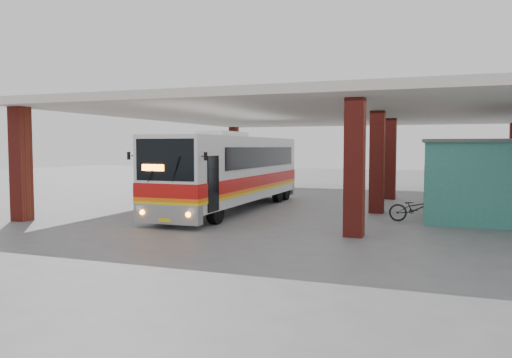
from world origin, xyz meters
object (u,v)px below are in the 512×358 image
object	(u,v)px
coach_bus	(232,171)
red_chair	(430,194)
motorcycle	(416,208)
pedestrian	(353,203)

from	to	relation	value
coach_bus	red_chair	xyz separation A→B (m)	(8.34, 6.62, -1.35)
motorcycle	red_chair	bearing A→B (deg)	-5.21
motorcycle	pedestrian	distance (m)	3.04
red_chair	pedestrian	bearing A→B (deg)	-99.08
pedestrian	coach_bus	bearing A→B (deg)	-43.62
motorcycle	pedestrian	xyz separation A→B (m)	(-2.01, -2.25, 0.35)
coach_bus	red_chair	distance (m)	10.74
coach_bus	motorcycle	bearing A→B (deg)	-7.66
motorcycle	red_chair	size ratio (longest dim) A/B	2.39
coach_bus	red_chair	world-z (taller)	coach_bus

